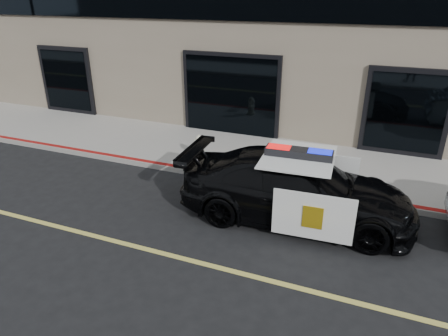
% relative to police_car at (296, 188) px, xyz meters
% --- Properties ---
extents(ground, '(120.00, 120.00, 0.00)m').
position_rel_police_car_xyz_m(ground, '(-2.32, -2.30, -0.75)').
color(ground, black).
rests_on(ground, ground).
extents(sidewalk_n, '(60.00, 3.50, 0.15)m').
position_rel_police_car_xyz_m(sidewalk_n, '(-2.32, 2.95, -0.68)').
color(sidewalk_n, gray).
rests_on(sidewalk_n, ground).
extents(police_car, '(2.68, 5.35, 1.67)m').
position_rel_police_car_xyz_m(police_car, '(0.00, 0.00, 0.00)').
color(police_car, black).
rests_on(police_car, ground).
extents(fire_hydrant, '(0.32, 0.45, 0.72)m').
position_rel_police_car_xyz_m(fire_hydrant, '(-3.34, 2.09, -0.27)').
color(fire_hydrant, beige).
rests_on(fire_hydrant, sidewalk_n).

